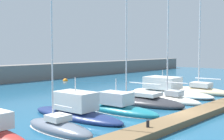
{
  "coord_description": "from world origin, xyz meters",
  "views": [
    {
      "loc": [
        -20.52,
        -12.0,
        5.37
      ],
      "look_at": [
        -0.62,
        6.14,
        3.48
      ],
      "focal_mm": 47.46,
      "sensor_mm": 36.0,
      "label": 1
    }
  ],
  "objects_px": {
    "sailboat_charcoal_fifth": "(137,100)",
    "dock_bollard": "(148,124)",
    "motorboat_white_seventh": "(168,90)",
    "sailboat_sand_eighth": "(200,90)",
    "sailboat_ivory_sixth": "(170,99)",
    "mooring_buoy_orange": "(65,81)",
    "motorboat_teal_fourth": "(120,108)",
    "motorboat_navy_third": "(76,111)",
    "sailboat_slate_second": "(59,127)"
  },
  "relations": [
    {
      "from": "sailboat_ivory_sixth",
      "to": "mooring_buoy_orange",
      "type": "distance_m",
      "value": 24.3
    },
    {
      "from": "motorboat_navy_third",
      "to": "sailboat_charcoal_fifth",
      "type": "bearing_deg",
      "value": -92.77
    },
    {
      "from": "motorboat_teal_fourth",
      "to": "dock_bollard",
      "type": "height_order",
      "value": "motorboat_teal_fourth"
    },
    {
      "from": "sailboat_ivory_sixth",
      "to": "motorboat_white_seventh",
      "type": "xyz_separation_m",
      "value": [
        3.6,
        2.43,
        0.28
      ]
    },
    {
      "from": "sailboat_slate_second",
      "to": "motorboat_white_seventh",
      "type": "height_order",
      "value": "sailboat_slate_second"
    },
    {
      "from": "dock_bollard",
      "to": "motorboat_navy_third",
      "type": "bearing_deg",
      "value": 89.98
    },
    {
      "from": "sailboat_ivory_sixth",
      "to": "dock_bollard",
      "type": "xyz_separation_m",
      "value": [
        -11.18,
        -5.17,
        0.41
      ]
    },
    {
      "from": "sailboat_slate_second",
      "to": "sailboat_sand_eighth",
      "type": "relative_size",
      "value": 0.73
    },
    {
      "from": "dock_bollard",
      "to": "motorboat_white_seventh",
      "type": "bearing_deg",
      "value": 27.22
    },
    {
      "from": "motorboat_navy_third",
      "to": "motorboat_teal_fourth",
      "type": "bearing_deg",
      "value": -115.38
    },
    {
      "from": "sailboat_ivory_sixth",
      "to": "motorboat_white_seventh",
      "type": "distance_m",
      "value": 4.35
    },
    {
      "from": "mooring_buoy_orange",
      "to": "dock_bollard",
      "type": "height_order",
      "value": "dock_bollard"
    },
    {
      "from": "motorboat_navy_third",
      "to": "dock_bollard",
      "type": "height_order",
      "value": "motorboat_navy_third"
    },
    {
      "from": "sailboat_sand_eighth",
      "to": "sailboat_charcoal_fifth",
      "type": "bearing_deg",
      "value": 78.7
    },
    {
      "from": "motorboat_teal_fourth",
      "to": "sailboat_ivory_sixth",
      "type": "relative_size",
      "value": 0.51
    },
    {
      "from": "sailboat_slate_second",
      "to": "motorboat_teal_fourth",
      "type": "height_order",
      "value": "sailboat_slate_second"
    },
    {
      "from": "motorboat_teal_fourth",
      "to": "motorboat_white_seventh",
      "type": "relative_size",
      "value": 0.71
    },
    {
      "from": "sailboat_slate_second",
      "to": "dock_bollard",
      "type": "distance_m",
      "value": 5.74
    },
    {
      "from": "sailboat_slate_second",
      "to": "sailboat_charcoal_fifth",
      "type": "distance_m",
      "value": 11.74
    },
    {
      "from": "motorboat_white_seventh",
      "to": "mooring_buoy_orange",
      "type": "height_order",
      "value": "motorboat_white_seventh"
    },
    {
      "from": "sailboat_sand_eighth",
      "to": "dock_bollard",
      "type": "distance_m",
      "value": 19.41
    },
    {
      "from": "sailboat_sand_eighth",
      "to": "dock_bollard",
      "type": "relative_size",
      "value": 38.82
    },
    {
      "from": "motorboat_white_seventh",
      "to": "sailboat_charcoal_fifth",
      "type": "bearing_deg",
      "value": 91.75
    },
    {
      "from": "sailboat_charcoal_fifth",
      "to": "sailboat_sand_eighth",
      "type": "distance_m",
      "value": 10.66
    },
    {
      "from": "dock_bollard",
      "to": "motorboat_teal_fourth",
      "type": "bearing_deg",
      "value": 56.27
    },
    {
      "from": "sailboat_ivory_sixth",
      "to": "mooring_buoy_orange",
      "type": "bearing_deg",
      "value": -14.15
    },
    {
      "from": "sailboat_charcoal_fifth",
      "to": "dock_bollard",
      "type": "xyz_separation_m",
      "value": [
        -8.08,
        -7.09,
        0.36
      ]
    },
    {
      "from": "motorboat_white_seventh",
      "to": "motorboat_navy_third",
      "type": "bearing_deg",
      "value": 90.02
    },
    {
      "from": "sailboat_slate_second",
      "to": "motorboat_teal_fourth",
      "type": "xyz_separation_m",
      "value": [
        7.05,
        0.88,
        0.14
      ]
    },
    {
      "from": "sailboat_sand_eighth",
      "to": "mooring_buoy_orange",
      "type": "height_order",
      "value": "sailboat_sand_eighth"
    },
    {
      "from": "sailboat_slate_second",
      "to": "sailboat_sand_eighth",
      "type": "distance_m",
      "value": 22.02
    },
    {
      "from": "motorboat_teal_fourth",
      "to": "motorboat_white_seventh",
      "type": "height_order",
      "value": "motorboat_white_seventh"
    },
    {
      "from": "motorboat_teal_fourth",
      "to": "mooring_buoy_orange",
      "type": "xyz_separation_m",
      "value": [
        12.88,
        23.38,
        -0.45
      ]
    },
    {
      "from": "sailboat_sand_eighth",
      "to": "dock_bollard",
      "type": "xyz_separation_m",
      "value": [
        -18.62,
        -5.48,
        0.28
      ]
    },
    {
      "from": "motorboat_navy_third",
      "to": "motorboat_teal_fourth",
      "type": "relative_size",
      "value": 1.25
    },
    {
      "from": "sailboat_ivory_sixth",
      "to": "motorboat_white_seventh",
      "type": "height_order",
      "value": "sailboat_ivory_sixth"
    },
    {
      "from": "motorboat_white_seventh",
      "to": "sailboat_sand_eighth",
      "type": "bearing_deg",
      "value": -121.55
    },
    {
      "from": "sailboat_ivory_sixth",
      "to": "sailboat_charcoal_fifth",
      "type": "bearing_deg",
      "value": 56.82
    },
    {
      "from": "motorboat_white_seventh",
      "to": "dock_bollard",
      "type": "xyz_separation_m",
      "value": [
        -14.78,
        -7.6,
        0.13
      ]
    },
    {
      "from": "motorboat_teal_fourth",
      "to": "motorboat_white_seventh",
      "type": "distance_m",
      "value": 11.32
    },
    {
      "from": "motorboat_teal_fourth",
      "to": "dock_bollard",
      "type": "bearing_deg",
      "value": 141.4
    },
    {
      "from": "motorboat_navy_third",
      "to": "motorboat_white_seventh",
      "type": "height_order",
      "value": "motorboat_navy_third"
    },
    {
      "from": "motorboat_teal_fourth",
      "to": "sailboat_ivory_sixth",
      "type": "distance_m",
      "value": 7.53
    },
    {
      "from": "motorboat_teal_fourth",
      "to": "sailboat_sand_eighth",
      "type": "xyz_separation_m",
      "value": [
        14.95,
        -0.0,
        -0.04
      ]
    },
    {
      "from": "sailboat_slate_second",
      "to": "sailboat_ivory_sixth",
      "type": "height_order",
      "value": "sailboat_ivory_sixth"
    },
    {
      "from": "motorboat_navy_third",
      "to": "motorboat_white_seventh",
      "type": "distance_m",
      "value": 14.79
    },
    {
      "from": "sailboat_sand_eighth",
      "to": "dock_bollard",
      "type": "bearing_deg",
      "value": 103.78
    },
    {
      "from": "sailboat_charcoal_fifth",
      "to": "motorboat_white_seventh",
      "type": "height_order",
      "value": "sailboat_charcoal_fifth"
    },
    {
      "from": "sailboat_slate_second",
      "to": "sailboat_charcoal_fifth",
      "type": "bearing_deg",
      "value": -78.4
    },
    {
      "from": "sailboat_slate_second",
      "to": "mooring_buoy_orange",
      "type": "height_order",
      "value": "sailboat_slate_second"
    }
  ]
}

